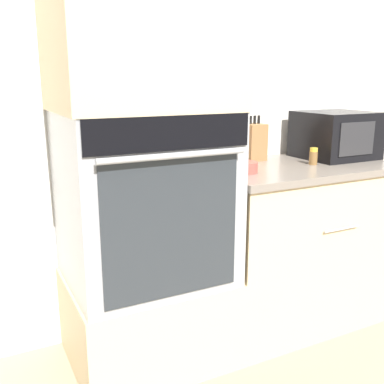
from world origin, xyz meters
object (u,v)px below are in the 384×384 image
wall_oven (145,198)px  knife_block (254,142)px  microwave (335,135)px  bowl (245,167)px  condiment_jar_near (313,156)px  condiment_jar_mid (238,156)px

wall_oven → knife_block: size_ratio=3.16×
wall_oven → microwave: bearing=3.2°
wall_oven → knife_block: (0.72, 0.21, 0.18)m
bowl → condiment_jar_near: size_ratio=1.38×
wall_oven → condiment_jar_mid: size_ratio=7.04×
condiment_jar_near → knife_block: bearing=128.7°
knife_block → condiment_jar_near: knife_block is taller
knife_block → wall_oven: bearing=-164.0°
microwave → condiment_jar_mid: 0.64m
microwave → condiment_jar_mid: (-0.64, 0.02, -0.08)m
wall_oven → bowl: 0.51m
wall_oven → knife_block: wall_oven is taller
knife_block → bowl: bearing=-131.0°
wall_oven → microwave: (1.18, 0.07, 0.21)m
condiment_jar_near → condiment_jar_mid: size_ratio=0.81×
condiment_jar_near → microwave: bearing=24.0°
wall_oven → bowl: bearing=-7.0°
wall_oven → condiment_jar_mid: (0.54, 0.08, 0.13)m
wall_oven → microwave: 1.20m
bowl → condiment_jar_near: 0.44m
knife_block → bowl: 0.36m
microwave → bowl: size_ratio=3.22×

